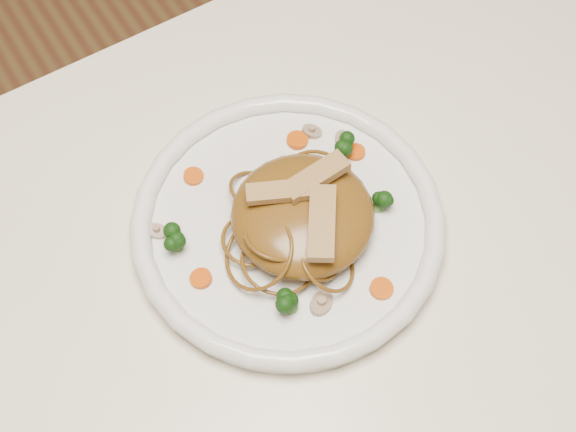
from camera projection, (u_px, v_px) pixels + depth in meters
table at (258, 394)px, 0.86m from camera, size 1.20×0.80×0.75m
plate at (288, 227)px, 0.83m from camera, size 0.36×0.36×0.02m
noodle_mound at (303, 215)px, 0.80m from camera, size 0.14×0.14×0.04m
chicken_a at (316, 177)px, 0.79m from camera, size 0.07×0.03×0.01m
chicken_b at (278, 192)px, 0.78m from camera, size 0.06×0.04×0.01m
chicken_c at (322, 223)px, 0.77m from camera, size 0.06×0.07×0.01m
broccoli_0 at (342, 143)px, 0.85m from camera, size 0.04×0.04×0.03m
broccoli_1 at (175, 237)px, 0.80m from camera, size 0.03×0.03×0.03m
broccoli_2 at (291, 302)px, 0.77m from camera, size 0.03×0.03×0.03m
broccoli_3 at (379, 200)px, 0.82m from camera, size 0.03×0.03×0.03m
carrot_0 at (297, 140)px, 0.87m from camera, size 0.03×0.03×0.00m
carrot_1 at (201, 278)px, 0.79m from camera, size 0.02×0.02×0.00m
carrot_2 at (356, 152)px, 0.86m from camera, size 0.03×0.03×0.00m
carrot_3 at (194, 176)px, 0.85m from camera, size 0.02×0.02×0.00m
carrot_4 at (381, 289)px, 0.79m from camera, size 0.03×0.03×0.00m
mushroom_0 at (321, 303)px, 0.78m from camera, size 0.04×0.04×0.01m
mushroom_1 at (343, 141)px, 0.87m from camera, size 0.03×0.03×0.01m
mushroom_2 at (157, 231)px, 0.82m from camera, size 0.03×0.03×0.01m
mushroom_3 at (312, 132)px, 0.87m from camera, size 0.03×0.03×0.01m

